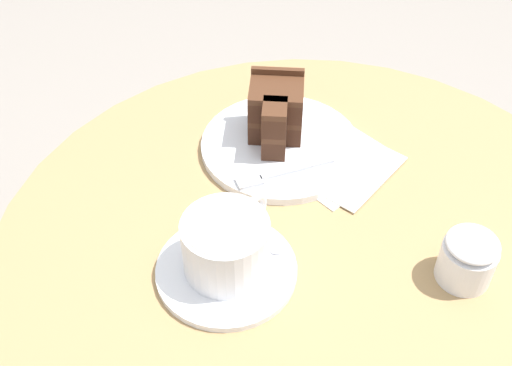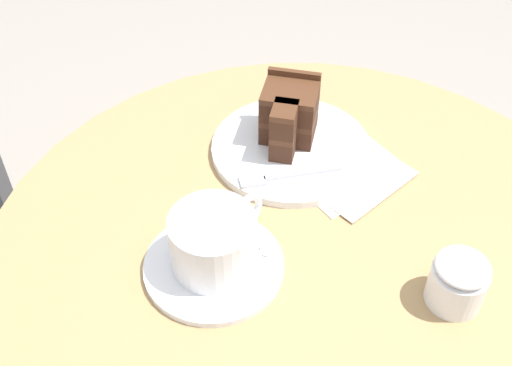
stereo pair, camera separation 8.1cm
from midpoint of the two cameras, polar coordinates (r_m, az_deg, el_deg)
cafe_table at (r=0.89m, az=2.38°, el=-10.14°), size 0.82×0.82×0.70m
saucer at (r=0.77m, az=-5.70°, el=-7.86°), size 0.17×0.17×0.01m
coffee_cup at (r=0.74m, az=-5.78°, el=-5.59°), size 0.14×0.10×0.07m
teaspoon at (r=0.78m, az=-3.20°, el=-5.55°), size 0.05×0.11×0.00m
cake_plate at (r=0.92m, az=-0.34°, el=3.22°), size 0.23×0.23×0.01m
cake_slice at (r=0.90m, az=-0.81°, el=6.23°), size 0.11×0.10×0.09m
fork at (r=0.86m, az=-1.08°, el=0.60°), size 0.12×0.10×0.00m
napkin at (r=0.91m, az=4.43°, el=1.96°), size 0.18×0.19×0.00m
sugar_pot at (r=0.77m, az=15.47°, el=-6.60°), size 0.06×0.06×0.07m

